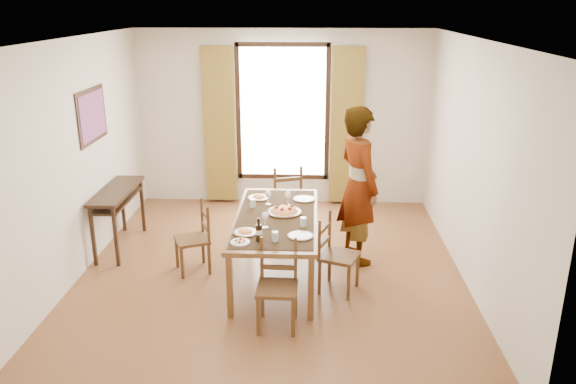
{
  "coord_description": "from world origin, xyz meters",
  "views": [
    {
      "loc": [
        0.47,
        -6.07,
        3.08
      ],
      "look_at": [
        0.19,
        0.01,
        1.0
      ],
      "focal_mm": 35.0,
      "sensor_mm": 36.0,
      "label": 1
    }
  ],
  "objects_px": {
    "console_table": "(117,198)",
    "pasta_platter": "(284,209)",
    "dining_table": "(276,221)",
    "man": "(358,186)"
  },
  "relations": [
    {
      "from": "console_table",
      "to": "pasta_platter",
      "type": "xyz_separation_m",
      "value": [
        2.18,
        -0.63,
        0.12
      ]
    },
    {
      "from": "console_table",
      "to": "pasta_platter",
      "type": "height_order",
      "value": "pasta_platter"
    },
    {
      "from": "dining_table",
      "to": "console_table",
      "type": "bearing_deg",
      "value": 160.81
    },
    {
      "from": "console_table",
      "to": "pasta_platter",
      "type": "distance_m",
      "value": 2.27
    },
    {
      "from": "dining_table",
      "to": "man",
      "type": "relative_size",
      "value": 1.03
    },
    {
      "from": "man",
      "to": "pasta_platter",
      "type": "height_order",
      "value": "man"
    },
    {
      "from": "man",
      "to": "console_table",
      "type": "bearing_deg",
      "value": 61.0
    },
    {
      "from": "dining_table",
      "to": "man",
      "type": "height_order",
      "value": "man"
    },
    {
      "from": "console_table",
      "to": "dining_table",
      "type": "xyz_separation_m",
      "value": [
        2.09,
        -0.73,
        0.01
      ]
    },
    {
      "from": "dining_table",
      "to": "pasta_platter",
      "type": "relative_size",
      "value": 5.0
    }
  ]
}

